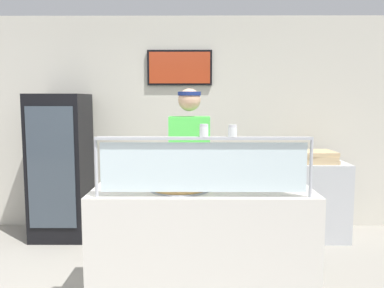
{
  "coord_description": "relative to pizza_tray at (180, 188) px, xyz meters",
  "views": [
    {
      "loc": [
        0.81,
        -2.79,
        1.66
      ],
      "look_at": [
        0.79,
        0.37,
        1.31
      ],
      "focal_mm": 37.42,
      "sensor_mm": 36.0,
      "label": 1
    }
  ],
  "objects": [
    {
      "name": "serving_counter",
      "position": [
        0.18,
        0.03,
        -0.49
      ],
      "size": [
        1.75,
        0.66,
        0.95
      ],
      "primitive_type": "cube",
      "color": "silver",
      "rests_on": "ground"
    },
    {
      "name": "pizza_tray",
      "position": [
        0.0,
        0.0,
        0.0
      ],
      "size": [
        0.48,
        0.48,
        0.04
      ],
      "color": "#9EA0A8",
      "rests_on": "serving_counter"
    },
    {
      "name": "pizza_server",
      "position": [
        -0.0,
        -0.02,
        0.02
      ],
      "size": [
        0.14,
        0.29,
        0.01
      ],
      "primitive_type": "cube",
      "rotation": [
        0.0,
        0.0,
        -0.22
      ],
      "color": "#ADAFB7",
      "rests_on": "pizza_tray"
    },
    {
      "name": "parmesan_shaker",
      "position": [
        0.18,
        -0.24,
        0.47
      ],
      "size": [
        0.06,
        0.06,
        0.09
      ],
      "color": "white",
      "rests_on": "sneeze_guard"
    },
    {
      "name": "ground_plane",
      "position": [
        0.18,
        0.7,
        -0.97
      ],
      "size": [
        12.0,
        12.0,
        0.0
      ],
      "primitive_type": "plane",
      "color": "gray",
      "rests_on": "ground"
    },
    {
      "name": "shop_rear_unit",
      "position": [
        0.18,
        2.08,
        0.39
      ],
      "size": [
        6.15,
        0.13,
        2.7
      ],
      "color": "beige",
      "rests_on": "ground"
    },
    {
      "name": "prep_shelf",
      "position": [
        1.57,
        1.59,
        -0.51
      ],
      "size": [
        0.7,
        0.55,
        0.92
      ],
      "primitive_type": "cube",
      "color": "#B7BABF",
      "rests_on": "ground"
    },
    {
      "name": "pepper_flake_shaker",
      "position": [
        0.39,
        -0.24,
        0.46
      ],
      "size": [
        0.06,
        0.06,
        0.09
      ],
      "color": "white",
      "rests_on": "sneeze_guard"
    },
    {
      "name": "drink_fridge",
      "position": [
        -1.49,
        1.63,
        -0.1
      ],
      "size": [
        0.63,
        0.67,
        1.72
      ],
      "color": "black",
      "rests_on": "ground"
    },
    {
      "name": "pizza_box_stack",
      "position": [
        1.57,
        1.59,
        0.02
      ],
      "size": [
        0.43,
        0.42,
        0.13
      ],
      "color": "tan",
      "rests_on": "prep_shelf"
    },
    {
      "name": "worker_figure",
      "position": [
        0.07,
        0.63,
        0.04
      ],
      "size": [
        0.41,
        0.5,
        1.76
      ],
      "color": "#23232D",
      "rests_on": "ground"
    },
    {
      "name": "sneeze_guard",
      "position": [
        0.18,
        -0.24,
        0.26
      ],
      "size": [
        1.58,
        0.06,
        0.44
      ],
      "color": "#B2B5BC",
      "rests_on": "serving_counter"
    }
  ]
}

